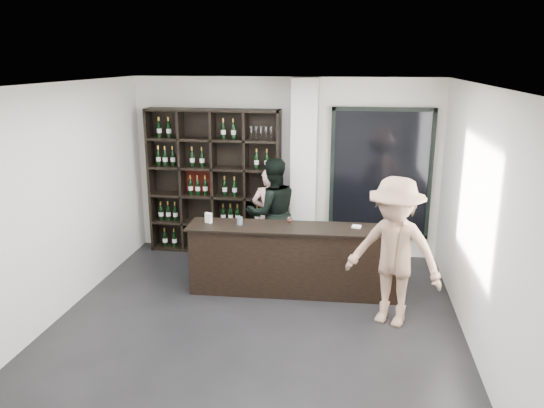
% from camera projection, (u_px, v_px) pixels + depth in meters
% --- Properties ---
extents(floor, '(5.00, 5.50, 0.01)m').
position_uv_depth(floor, '(255.00, 328.00, 6.47)').
color(floor, black).
rests_on(floor, ground).
extents(wine_shelf, '(2.20, 0.35, 2.40)m').
position_uv_depth(wine_shelf, '(214.00, 182.00, 8.77)').
color(wine_shelf, black).
rests_on(wine_shelf, floor).
extents(structural_column, '(0.40, 0.40, 2.90)m').
position_uv_depth(structural_column, '(304.00, 171.00, 8.39)').
color(structural_column, silver).
rests_on(structural_column, floor).
extents(glass_panel, '(1.60, 0.08, 2.10)m').
position_uv_depth(glass_panel, '(380.00, 174.00, 8.44)').
color(glass_panel, black).
rests_on(glass_panel, floor).
extents(tasting_counter, '(2.93, 0.61, 0.96)m').
position_uv_depth(tasting_counter, '(294.00, 260.00, 7.34)').
color(tasting_counter, black).
rests_on(tasting_counter, floor).
extents(taster_pink, '(0.58, 0.39, 1.56)m').
position_uv_depth(taster_pink, '(270.00, 216.00, 8.33)').
color(taster_pink, beige).
rests_on(taster_pink, floor).
extents(taster_black, '(1.03, 0.94, 1.72)m').
position_uv_depth(taster_black, '(272.00, 213.00, 8.23)').
color(taster_black, black).
rests_on(taster_black, floor).
extents(customer, '(1.37, 1.10, 1.85)m').
position_uv_depth(customer, '(394.00, 252.00, 6.37)').
color(customer, '#A47D65').
rests_on(customer, floor).
extents(wine_glass, '(0.10, 0.10, 0.19)m').
position_uv_depth(wine_glass, '(289.00, 222.00, 7.13)').
color(wine_glass, white).
rests_on(wine_glass, tasting_counter).
extents(spit_cup, '(0.09, 0.09, 0.11)m').
position_uv_depth(spit_cup, '(240.00, 221.00, 7.31)').
color(spit_cup, '#A6BCC6').
rests_on(spit_cup, tasting_counter).
extents(napkin_stack, '(0.13, 0.13, 0.02)m').
position_uv_depth(napkin_stack, '(356.00, 227.00, 7.20)').
color(napkin_stack, white).
rests_on(napkin_stack, tasting_counter).
extents(card_stand, '(0.11, 0.08, 0.14)m').
position_uv_depth(card_stand, '(209.00, 218.00, 7.38)').
color(card_stand, white).
rests_on(card_stand, tasting_counter).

